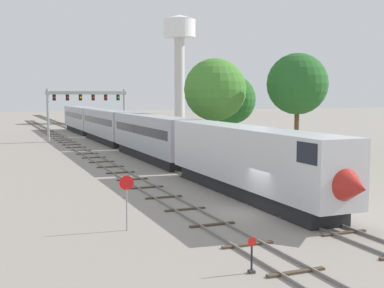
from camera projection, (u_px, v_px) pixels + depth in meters
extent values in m
plane|color=gray|center=(252.00, 212.00, 30.65)|extent=(400.00, 400.00, 0.00)
cube|color=slate|center=(87.00, 136.00, 86.48)|extent=(0.07, 200.00, 0.16)
cube|color=slate|center=(95.00, 136.00, 87.02)|extent=(0.07, 200.00, 0.16)
cube|color=#473828|center=(344.00, 233.00, 25.85)|extent=(2.60, 0.24, 0.10)
cube|color=#473828|center=(299.00, 216.00, 29.54)|extent=(2.60, 0.24, 0.10)
cube|color=#473828|center=(264.00, 202.00, 33.24)|extent=(2.60, 0.24, 0.10)
cube|color=#473828|center=(236.00, 192.00, 36.93)|extent=(2.60, 0.24, 0.10)
cube|color=#473828|center=(213.00, 183.00, 40.62)|extent=(2.60, 0.24, 0.10)
cube|color=#473828|center=(194.00, 175.00, 44.31)|extent=(2.60, 0.24, 0.10)
cube|color=#473828|center=(178.00, 169.00, 48.00)|extent=(2.60, 0.24, 0.10)
cube|color=#473828|center=(164.00, 164.00, 51.69)|extent=(2.60, 0.24, 0.10)
cube|color=#473828|center=(152.00, 159.00, 55.38)|extent=(2.60, 0.24, 0.10)
cube|color=#473828|center=(142.00, 155.00, 59.07)|extent=(2.60, 0.24, 0.10)
cube|color=#473828|center=(132.00, 152.00, 62.76)|extent=(2.60, 0.24, 0.10)
cube|color=#473828|center=(124.00, 149.00, 66.45)|extent=(2.60, 0.24, 0.10)
cube|color=#473828|center=(117.00, 146.00, 70.14)|extent=(2.60, 0.24, 0.10)
cube|color=#473828|center=(110.00, 143.00, 73.83)|extent=(2.60, 0.24, 0.10)
cube|color=#473828|center=(104.00, 141.00, 77.52)|extent=(2.60, 0.24, 0.10)
cube|color=#473828|center=(99.00, 139.00, 81.21)|extent=(2.60, 0.24, 0.10)
cube|color=#473828|center=(94.00, 137.00, 84.90)|extent=(2.60, 0.24, 0.10)
cube|color=#473828|center=(89.00, 135.00, 88.60)|extent=(2.60, 0.24, 0.10)
cube|color=#473828|center=(85.00, 134.00, 92.29)|extent=(2.60, 0.24, 0.10)
cube|color=#473828|center=(81.00, 132.00, 95.98)|extent=(2.60, 0.24, 0.10)
cube|color=#473828|center=(77.00, 131.00, 99.67)|extent=(2.60, 0.24, 0.10)
cube|color=#473828|center=(74.00, 130.00, 103.36)|extent=(2.60, 0.24, 0.10)
cube|color=#473828|center=(71.00, 128.00, 107.05)|extent=(2.60, 0.24, 0.10)
cube|color=#473828|center=(68.00, 127.00, 110.74)|extent=(2.60, 0.24, 0.10)
cube|color=#473828|center=(65.00, 126.00, 114.43)|extent=(2.60, 0.24, 0.10)
cube|color=#473828|center=(63.00, 125.00, 118.12)|extent=(2.60, 0.24, 0.10)
cube|color=#473828|center=(60.00, 124.00, 121.81)|extent=(2.60, 0.24, 0.10)
cube|color=#473828|center=(58.00, 123.00, 125.50)|extent=(2.60, 0.24, 0.10)
cube|color=#473828|center=(56.00, 123.00, 129.19)|extent=(2.60, 0.24, 0.10)
cube|color=#473828|center=(54.00, 122.00, 132.88)|extent=(2.60, 0.24, 0.10)
cube|color=#473828|center=(52.00, 121.00, 136.57)|extent=(2.60, 0.24, 0.10)
cube|color=#473828|center=(50.00, 120.00, 140.27)|extent=(2.60, 0.24, 0.10)
cube|color=#473828|center=(49.00, 120.00, 143.96)|extent=(2.60, 0.24, 0.10)
cube|color=#473828|center=(47.00, 119.00, 147.65)|extent=(2.60, 0.24, 0.10)
cube|color=#473828|center=(45.00, 119.00, 151.34)|extent=(2.60, 0.24, 0.10)
cube|color=#473828|center=(44.00, 118.00, 155.03)|extent=(2.60, 0.24, 0.10)
cube|color=#473828|center=(43.00, 117.00, 158.72)|extent=(2.60, 0.24, 0.10)
cube|color=#473828|center=(41.00, 117.00, 162.41)|extent=(2.60, 0.24, 0.10)
cube|color=#473828|center=(40.00, 116.00, 166.10)|extent=(2.60, 0.24, 0.10)
cube|color=#473828|center=(39.00, 116.00, 169.79)|extent=(2.60, 0.24, 0.10)
cube|color=#473828|center=(38.00, 116.00, 173.48)|extent=(2.60, 0.24, 0.10)
cube|color=#473828|center=(36.00, 115.00, 177.17)|extent=(2.60, 0.24, 0.10)
cube|color=slate|center=(73.00, 149.00, 65.97)|extent=(0.07, 160.00, 0.16)
cube|color=slate|center=(84.00, 148.00, 66.51)|extent=(0.07, 160.00, 0.16)
cube|color=#473828|center=(296.00, 272.00, 20.11)|extent=(2.60, 0.24, 0.10)
cube|color=#473828|center=(248.00, 245.00, 23.80)|extent=(2.60, 0.24, 0.10)
cube|color=#473828|center=(212.00, 225.00, 27.49)|extent=(2.60, 0.24, 0.10)
cube|color=#473828|center=(185.00, 209.00, 31.18)|extent=(2.60, 0.24, 0.10)
cube|color=#473828|center=(164.00, 197.00, 34.87)|extent=(2.60, 0.24, 0.10)
cube|color=#473828|center=(147.00, 187.00, 38.56)|extent=(2.60, 0.24, 0.10)
cube|color=#473828|center=(132.00, 179.00, 42.25)|extent=(2.60, 0.24, 0.10)
cube|color=#473828|center=(120.00, 173.00, 45.94)|extent=(2.60, 0.24, 0.10)
cube|color=#473828|center=(110.00, 167.00, 49.63)|extent=(2.60, 0.24, 0.10)
cube|color=#473828|center=(102.00, 162.00, 53.32)|extent=(2.60, 0.24, 0.10)
cube|color=#473828|center=(94.00, 158.00, 57.01)|extent=(2.60, 0.24, 0.10)
cube|color=#473828|center=(87.00, 154.00, 60.71)|extent=(2.60, 0.24, 0.10)
cube|color=#473828|center=(81.00, 150.00, 64.40)|extent=(2.60, 0.24, 0.10)
cube|color=#473828|center=(76.00, 147.00, 68.09)|extent=(2.60, 0.24, 0.10)
cube|color=#473828|center=(71.00, 145.00, 71.78)|extent=(2.60, 0.24, 0.10)
cube|color=#473828|center=(67.00, 142.00, 75.47)|extent=(2.60, 0.24, 0.10)
cube|color=#473828|center=(63.00, 140.00, 79.16)|extent=(2.60, 0.24, 0.10)
cube|color=#473828|center=(60.00, 138.00, 82.85)|extent=(2.60, 0.24, 0.10)
cube|color=#473828|center=(56.00, 136.00, 86.54)|extent=(2.60, 0.24, 0.10)
cube|color=#473828|center=(53.00, 135.00, 90.23)|extent=(2.60, 0.24, 0.10)
cube|color=#473828|center=(51.00, 133.00, 93.92)|extent=(2.60, 0.24, 0.10)
cube|color=#473828|center=(48.00, 132.00, 97.61)|extent=(2.60, 0.24, 0.10)
cube|color=#473828|center=(46.00, 130.00, 101.30)|extent=(2.60, 0.24, 0.10)
cube|color=#473828|center=(44.00, 129.00, 104.99)|extent=(2.60, 0.24, 0.10)
cube|color=#473828|center=(42.00, 128.00, 108.68)|extent=(2.60, 0.24, 0.10)
cube|color=#473828|center=(40.00, 127.00, 112.38)|extent=(2.60, 0.24, 0.10)
cube|color=#473828|center=(38.00, 126.00, 116.07)|extent=(2.60, 0.24, 0.10)
cube|color=#473828|center=(36.00, 125.00, 119.76)|extent=(2.60, 0.24, 0.10)
cube|color=#473828|center=(35.00, 124.00, 123.45)|extent=(2.60, 0.24, 0.10)
cube|color=#473828|center=(33.00, 123.00, 127.14)|extent=(2.60, 0.24, 0.10)
cube|color=#473828|center=(32.00, 122.00, 130.83)|extent=(2.60, 0.24, 0.10)
cube|color=#473828|center=(31.00, 122.00, 134.52)|extent=(2.60, 0.24, 0.10)
cube|color=#473828|center=(29.00, 121.00, 138.21)|extent=(2.60, 0.24, 0.10)
cube|color=silver|center=(247.00, 155.00, 35.16)|extent=(3.00, 20.77, 3.80)
cone|color=#B2231E|center=(348.00, 186.00, 25.44)|extent=(2.88, 2.60, 2.88)
cube|color=black|center=(331.00, 152.00, 26.58)|extent=(3.04, 1.80, 1.10)
cube|color=black|center=(247.00, 189.00, 35.39)|extent=(2.52, 18.69, 1.00)
cube|color=#9EA3AD|center=(151.00, 133.00, 55.25)|extent=(3.00, 20.77, 3.80)
cube|color=black|center=(151.00, 129.00, 55.21)|extent=(3.04, 19.11, 0.90)
cube|color=black|center=(152.00, 155.00, 55.47)|extent=(2.52, 18.69, 1.00)
cube|color=#9EA3AD|center=(107.00, 123.00, 75.33)|extent=(3.00, 20.77, 3.80)
cube|color=black|center=(107.00, 120.00, 75.29)|extent=(3.04, 19.11, 0.90)
cube|color=black|center=(107.00, 139.00, 75.56)|extent=(2.52, 18.69, 1.00)
cube|color=#9EA3AD|center=(81.00, 117.00, 95.41)|extent=(3.00, 20.77, 3.80)
cube|color=black|center=(81.00, 115.00, 95.38)|extent=(3.04, 19.11, 0.90)
cube|color=black|center=(81.00, 130.00, 95.64)|extent=(2.52, 18.69, 1.00)
cylinder|color=#999BA0|center=(48.00, 116.00, 75.21)|extent=(0.36, 0.36, 7.91)
cylinder|color=#999BA0|center=(124.00, 115.00, 79.51)|extent=(0.36, 0.36, 7.91)
cube|color=#999BA0|center=(87.00, 93.00, 77.04)|extent=(12.10, 0.36, 0.50)
cube|color=black|center=(54.00, 98.00, 75.36)|extent=(0.44, 0.32, 0.90)
sphere|color=red|center=(54.00, 98.00, 75.18)|extent=(0.28, 0.28, 0.28)
cube|color=black|center=(67.00, 98.00, 76.08)|extent=(0.44, 0.32, 0.90)
sphere|color=red|center=(68.00, 98.00, 75.90)|extent=(0.28, 0.28, 0.28)
cube|color=black|center=(80.00, 98.00, 76.79)|extent=(0.44, 0.32, 0.90)
sphere|color=yellow|center=(81.00, 98.00, 76.62)|extent=(0.28, 0.28, 0.28)
cube|color=black|center=(93.00, 97.00, 77.51)|extent=(0.44, 0.32, 0.90)
sphere|color=red|center=(93.00, 97.00, 77.33)|extent=(0.28, 0.28, 0.28)
cube|color=black|center=(106.00, 97.00, 78.22)|extent=(0.44, 0.32, 0.90)
sphere|color=red|center=(106.00, 97.00, 78.05)|extent=(0.28, 0.28, 0.28)
cube|color=black|center=(118.00, 97.00, 78.94)|extent=(0.44, 0.32, 0.90)
sphere|color=green|center=(118.00, 97.00, 78.76)|extent=(0.28, 0.28, 0.28)
cylinder|color=beige|center=(179.00, 80.00, 132.52)|extent=(2.60, 2.60, 21.70)
cylinder|color=white|center=(179.00, 28.00, 131.27)|extent=(8.19, 8.19, 4.58)
cone|color=white|center=(179.00, 17.00, 130.99)|extent=(8.35, 8.35, 1.20)
cylinder|color=black|center=(252.00, 259.00, 20.10)|extent=(0.08, 0.08, 1.10)
cylinder|color=red|center=(252.00, 241.00, 20.02)|extent=(0.36, 0.03, 0.36)
cube|color=#333333|center=(251.00, 272.00, 20.15)|extent=(0.24, 0.24, 0.12)
cylinder|color=gray|center=(127.00, 210.00, 26.40)|extent=(0.08, 0.08, 2.20)
cylinder|color=red|center=(126.00, 183.00, 26.25)|extent=(0.76, 0.03, 0.76)
cylinder|color=brown|center=(215.00, 132.00, 63.34)|extent=(0.56, 0.56, 4.94)
sphere|color=#427F2D|center=(215.00, 90.00, 62.85)|extent=(7.69, 7.69, 7.69)
cylinder|color=brown|center=(231.00, 131.00, 70.67)|extent=(0.56, 0.56, 4.00)
sphere|color=#235B23|center=(231.00, 99.00, 70.25)|extent=(6.83, 6.83, 6.83)
cylinder|color=brown|center=(297.00, 130.00, 60.67)|extent=(0.56, 0.56, 5.77)
sphere|color=#235B23|center=(297.00, 84.00, 60.15)|extent=(7.21, 7.21, 7.21)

